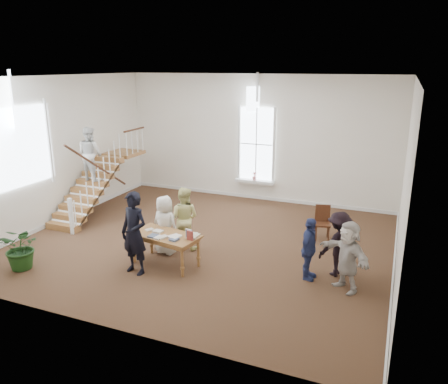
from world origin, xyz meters
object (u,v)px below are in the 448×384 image
at_px(library_table, 166,238).
at_px(person_yellow, 184,218).
at_px(police_officer, 134,233).
at_px(woman_cluster_a, 309,249).
at_px(woman_cluster_b, 339,244).
at_px(side_chair, 322,220).
at_px(floor_plant, 22,247).
at_px(elderly_woman, 165,225).
at_px(woman_cluster_c, 348,256).

xyz_separation_m(library_table, person_yellow, (-0.08, 1.10, 0.14)).
distance_m(library_table, police_officer, 0.85).
bearing_deg(police_officer, woman_cluster_a, 28.46).
height_order(woman_cluster_b, side_chair, woman_cluster_b).
bearing_deg(floor_plant, person_yellow, 40.80).
bearing_deg(elderly_woman, woman_cluster_a, -173.00).
bearing_deg(woman_cluster_c, person_yellow, -147.93).
bearing_deg(person_yellow, elderly_woman, 53.89).
height_order(elderly_woman, woman_cluster_c, woman_cluster_c).
bearing_deg(woman_cluster_b, woman_cluster_c, 67.85).
relative_size(woman_cluster_b, woman_cluster_c, 0.98).
distance_m(library_table, elderly_woman, 0.72).
height_order(floor_plant, side_chair, floor_plant).
bearing_deg(side_chair, police_officer, -147.95).
distance_m(police_officer, side_chair, 5.38).
distance_m(police_officer, floor_plant, 2.82).
relative_size(library_table, police_officer, 0.91).
distance_m(library_table, side_chair, 4.57).
bearing_deg(elderly_woman, floor_plant, 44.90).
relative_size(police_officer, woman_cluster_a, 1.34).
height_order(library_table, floor_plant, floor_plant).
relative_size(woman_cluster_a, side_chair, 1.52).
relative_size(elderly_woman, woman_cluster_a, 1.06).
relative_size(person_yellow, woman_cluster_c, 1.07).
relative_size(police_officer, woman_cluster_b, 1.28).
relative_size(floor_plant, side_chair, 1.13).
bearing_deg(woman_cluster_b, person_yellow, -46.37).
height_order(elderly_woman, side_chair, elderly_woman).
bearing_deg(woman_cluster_a, police_officer, 112.84).
relative_size(library_table, woman_cluster_c, 1.14).
height_order(woman_cluster_a, woman_cluster_b, woman_cluster_b).
height_order(person_yellow, woman_cluster_c, person_yellow).
xyz_separation_m(police_officer, woman_cluster_c, (4.75, 1.04, -0.20)).
xyz_separation_m(police_officer, floor_plant, (-2.65, -0.88, -0.45)).
bearing_deg(side_chair, woman_cluster_b, -84.80).
relative_size(woman_cluster_b, side_chair, 1.61).
height_order(police_officer, woman_cluster_a, police_officer).
height_order(woman_cluster_a, side_chair, woman_cluster_a).
bearing_deg(side_chair, woman_cluster_c, -83.76).
bearing_deg(library_table, floor_plant, -144.48).
distance_m(person_yellow, side_chair, 3.95).
distance_m(police_officer, elderly_woman, 1.27).
xyz_separation_m(elderly_woman, floor_plant, (-2.75, -2.13, -0.23)).
height_order(library_table, side_chair, side_chair).
bearing_deg(police_officer, woman_cluster_c, 23.04).
relative_size(woman_cluster_c, side_chair, 1.64).
bearing_deg(woman_cluster_a, woman_cluster_b, -48.08).
bearing_deg(elderly_woman, police_officer, 92.53).
bearing_deg(woman_cluster_a, side_chair, 8.20).
distance_m(library_table, person_yellow, 1.12).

